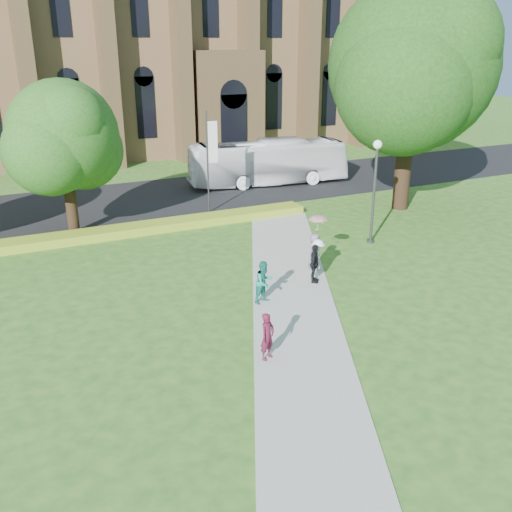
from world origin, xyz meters
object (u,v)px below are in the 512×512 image
large_tree (412,66)px  tour_coach (268,162)px  pedestrian_0 (267,336)px  streetlamp (375,179)px

large_tree → tour_coach: (-4.54, 9.12, -6.76)m
pedestrian_0 → large_tree: bearing=10.8°
large_tree → tour_coach: large_tree is taller
streetlamp → pedestrian_0: size_ratio=3.26×
streetlamp → large_tree: size_ratio=0.40×
large_tree → streetlamp: bearing=-140.7°
streetlamp → tour_coach: 13.76m
tour_coach → pedestrian_0: tour_coach is taller
large_tree → pedestrian_0: bearing=-141.0°
streetlamp → large_tree: bearing=39.3°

